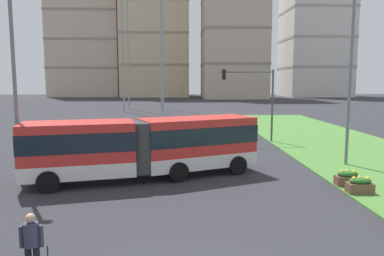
{
  "coord_description": "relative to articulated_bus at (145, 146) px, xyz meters",
  "views": [
    {
      "loc": [
        -0.61,
        -7.68,
        4.96
      ],
      "look_at": [
        0.13,
        13.96,
        2.2
      ],
      "focal_mm": 34.85,
      "sensor_mm": 36.0,
      "label": 1
    }
  ],
  "objects": [
    {
      "name": "flower_planter_2",
      "position": [
        9.63,
        -3.18,
        -1.23
      ],
      "size": [
        1.1,
        0.56,
        0.74
      ],
      "color": "brown",
      "rests_on": "grass_median"
    },
    {
      "name": "articulated_bus",
      "position": [
        0.0,
        0.0,
        0.0
      ],
      "size": [
        11.89,
        6.07,
        3.0
      ],
      "color": "red",
      "rests_on": "ground"
    },
    {
      "name": "apartment_tower_west",
      "position": [
        -27.64,
        102.58,
        19.7
      ],
      "size": [
        21.84,
        14.84,
        42.67
      ],
      "color": "#C6B299",
      "rests_on": "ground"
    },
    {
      "name": "streetlight_median",
      "position": [
        11.53,
        2.41,
        3.85
      ],
      "size": [
        0.7,
        0.28,
        10.11
      ],
      "color": "slate",
      "rests_on": "ground"
    },
    {
      "name": "apartment_tower_eastcentre",
      "position": [
        44.64,
        99.76,
        20.21
      ],
      "size": [
        19.24,
        18.42,
        43.69
      ],
      "color": "silver",
      "rests_on": "ground"
    },
    {
      "name": "pedestrian_crossing",
      "position": [
        -1.9,
        -9.86,
        -0.65
      ],
      "size": [
        0.58,
        0.36,
        1.74
      ],
      "color": "black",
      "rests_on": "ground"
    },
    {
      "name": "flower_planter_3",
      "position": [
        9.63,
        -1.96,
        -1.23
      ],
      "size": [
        1.1,
        0.56,
        0.74
      ],
      "color": "brown",
      "rests_on": "grass_median"
    },
    {
      "name": "traffic_light_far_right",
      "position": [
        7.79,
        10.95,
        2.41
      ],
      "size": [
        4.32,
        0.28,
        5.85
      ],
      "color": "#474C51",
      "rests_on": "ground"
    },
    {
      "name": "streetlight_left",
      "position": [
        -6.14,
        -0.5,
        3.88
      ],
      "size": [
        0.7,
        0.28,
        10.16
      ],
      "color": "slate",
      "rests_on": "ground"
    },
    {
      "name": "apartment_tower_westcentre",
      "position": [
        -5.63,
        101.34,
        21.52
      ],
      "size": [
        20.68,
        20.07,
        46.31
      ],
      "color": "beige",
      "rests_on": "ground"
    },
    {
      "name": "car_grey_wagon",
      "position": [
        -3.68,
        8.04,
        -0.9
      ],
      "size": [
        4.53,
        2.29,
        1.58
      ],
      "color": "slate",
      "rests_on": "ground"
    },
    {
      "name": "transmission_pylon",
      "position": [
        -4.05,
        43.9,
        16.17
      ],
      "size": [
        9.0,
        6.24,
        32.77
      ],
      "color": "gray",
      "rests_on": "ground"
    },
    {
      "name": "apartment_tower_centre",
      "position": [
        17.16,
        88.89,
        16.74
      ],
      "size": [
        17.62,
        18.74,
        36.75
      ],
      "color": "#C6B299",
      "rests_on": "ground"
    }
  ]
}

